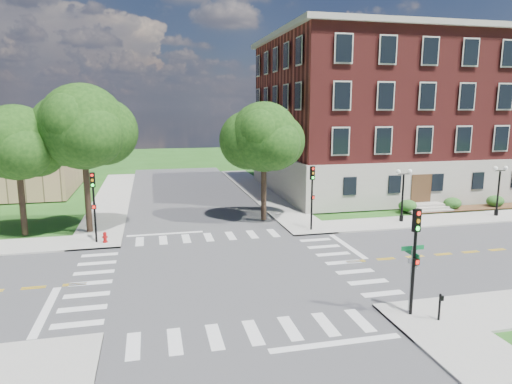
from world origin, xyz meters
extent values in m
plane|color=#224F16|center=(0.00, 0.00, 0.00)|extent=(160.00, 160.00, 0.00)
cube|color=#3D3D3F|center=(0.00, 0.00, 0.01)|extent=(90.00, 12.00, 0.01)
cube|color=#3D3D3F|center=(0.00, 0.00, 0.01)|extent=(12.00, 90.00, 0.01)
cube|color=#9E9B93|center=(23.00, 7.75, 0.06)|extent=(34.00, 3.50, 0.12)
cube|color=#9E9B93|center=(7.75, 23.00, 0.06)|extent=(3.50, 34.00, 0.12)
cube|color=#9E9B93|center=(-7.75, 23.00, 0.06)|extent=(3.50, 34.00, 0.12)
cube|color=silver|center=(8.80, 3.00, 0.00)|extent=(0.40, 5.50, 0.00)
cube|color=#A39D90|center=(24.00, 22.00, 2.22)|extent=(30.00, 20.00, 4.20)
cube|color=maroon|center=(24.00, 22.00, 10.22)|extent=(29.55, 19.70, 11.80)
cube|color=#A39D90|center=(24.00, 22.00, 16.37)|extent=(30.60, 20.60, 0.50)
cube|color=#472D19|center=(20.00, 11.96, 1.82)|extent=(2.00, 0.10, 2.80)
cylinder|color=black|center=(-12.88, 10.55, 2.13)|extent=(0.44, 0.44, 4.01)
sphere|color=black|center=(-12.88, 10.55, 6.76)|extent=(5.27, 5.27, 5.27)
cylinder|color=black|center=(-8.43, 10.41, 2.44)|extent=(0.44, 0.44, 4.65)
sphere|color=black|center=(-8.43, 10.41, 7.82)|extent=(6.12, 6.12, 6.12)
cylinder|color=black|center=(5.00, 10.94, 2.11)|extent=(0.44, 0.44, 3.98)
sphere|color=black|center=(5.00, 10.94, 6.87)|extent=(5.55, 5.55, 5.55)
cylinder|color=black|center=(7.17, -7.34, 2.02)|extent=(0.14, 0.14, 3.80)
cube|color=black|center=(7.17, -7.34, 4.42)|extent=(0.37, 0.30, 1.00)
cylinder|color=red|center=(7.17, -7.47, 4.75)|extent=(0.19, 0.10, 0.18)
cylinder|color=orange|center=(7.17, -7.47, 4.42)|extent=(0.19, 0.10, 0.18)
cylinder|color=#19E533|center=(7.17, -7.47, 4.09)|extent=(0.19, 0.10, 0.18)
cube|color=black|center=(7.17, -7.52, 2.62)|extent=(0.32, 0.20, 0.30)
cylinder|color=black|center=(7.73, 7.14, 2.02)|extent=(0.14, 0.14, 3.80)
cube|color=black|center=(7.73, 7.14, 4.42)|extent=(0.38, 0.33, 1.00)
cylinder|color=red|center=(7.73, 7.01, 4.75)|extent=(0.18, 0.12, 0.18)
cylinder|color=orange|center=(7.73, 7.01, 4.42)|extent=(0.18, 0.12, 0.18)
cylinder|color=#19E533|center=(7.73, 7.01, 4.09)|extent=(0.18, 0.12, 0.18)
cube|color=black|center=(7.73, 6.96, 2.62)|extent=(0.32, 0.24, 0.30)
cylinder|color=black|center=(-7.65, 7.41, 2.02)|extent=(0.14, 0.14, 3.80)
cube|color=black|center=(-7.65, 7.41, 4.42)|extent=(0.36, 0.28, 1.00)
cylinder|color=red|center=(-7.65, 7.28, 4.75)|extent=(0.19, 0.09, 0.18)
cylinder|color=orange|center=(-7.65, 7.28, 4.42)|extent=(0.19, 0.09, 0.18)
cylinder|color=#19E533|center=(-7.65, 7.28, 4.09)|extent=(0.19, 0.09, 0.18)
cube|color=black|center=(-7.65, 7.23, 2.62)|extent=(0.32, 0.18, 0.30)
cylinder|color=black|center=(15.70, 7.90, 0.37)|extent=(0.32, 0.32, 0.50)
cylinder|color=black|center=(15.70, 7.90, 2.02)|extent=(0.16, 0.16, 3.80)
cube|color=black|center=(15.70, 7.90, 3.97)|extent=(1.00, 0.06, 0.06)
sphere|color=white|center=(15.20, 7.90, 4.17)|extent=(0.36, 0.36, 0.36)
sphere|color=white|center=(16.20, 7.90, 4.17)|extent=(0.36, 0.36, 0.36)
cylinder|color=black|center=(24.61, 7.85, 0.37)|extent=(0.32, 0.32, 0.50)
cylinder|color=black|center=(24.61, 7.85, 2.02)|extent=(0.16, 0.16, 3.80)
cube|color=black|center=(24.61, 7.85, 3.97)|extent=(1.00, 0.06, 0.06)
sphere|color=white|center=(24.11, 7.85, 4.17)|extent=(0.36, 0.36, 0.36)
sphere|color=white|center=(25.11, 7.85, 4.17)|extent=(0.36, 0.36, 0.36)
cylinder|color=gray|center=(7.20, -7.12, 1.67)|extent=(0.07, 0.07, 3.10)
cube|color=#0C6731|center=(7.20, -7.12, 3.12)|extent=(1.10, 0.03, 0.20)
cube|color=#0C6731|center=(7.20, -7.12, 2.87)|extent=(0.03, 1.10, 0.20)
cube|color=silver|center=(7.25, -7.12, 2.42)|extent=(0.03, 0.75, 0.25)
cylinder|color=black|center=(8.03, -8.14, 0.72)|extent=(0.10, 0.10, 1.20)
cube|color=black|center=(8.03, -8.26, 1.17)|extent=(0.14, 0.08, 0.22)
cylinder|color=#A00C0C|center=(-7.07, 7.20, 0.17)|extent=(0.32, 0.32, 0.10)
cylinder|color=#A00C0C|center=(-7.07, 7.20, 0.42)|extent=(0.22, 0.22, 0.60)
sphere|color=#A00C0C|center=(-7.07, 7.20, 0.75)|extent=(0.24, 0.24, 0.24)
cylinder|color=#A00C0C|center=(-7.07, 7.20, 0.50)|extent=(0.35, 0.12, 0.12)
cylinder|color=#A00C0C|center=(-7.07, 7.20, 0.50)|extent=(0.12, 0.35, 0.12)
camera|label=1|loc=(-3.85, -24.24, 9.21)|focal=32.00mm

